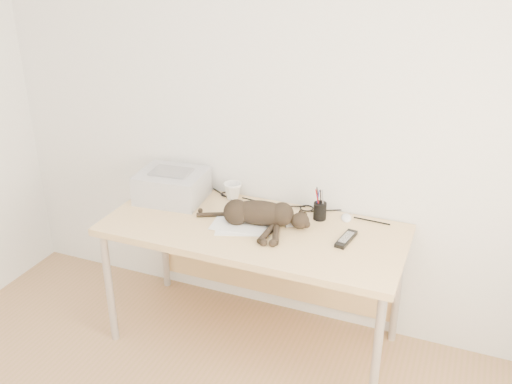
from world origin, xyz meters
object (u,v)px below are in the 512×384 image
at_px(cat, 257,214).
at_px(pen_cup, 320,211).
at_px(mug, 233,191).
at_px(mouse, 346,216).
at_px(desk, 259,241).
at_px(printer, 172,185).

distance_m(cat, pen_cup, 0.35).
bearing_deg(cat, pen_cup, 23.01).
bearing_deg(pen_cup, cat, -146.86).
bearing_deg(pen_cup, mug, 173.92).
height_order(cat, mouse, cat).
xyz_separation_m(mug, mouse, (0.68, 0.00, -0.03)).
xyz_separation_m(desk, printer, (-0.57, 0.06, 0.22)).
distance_m(desk, pen_cup, 0.38).
relative_size(printer, mug, 3.78).
distance_m(printer, cat, 0.59).
bearing_deg(mouse, mug, 165.71).
height_order(printer, cat, printer).
distance_m(desk, printer, 0.61).
xyz_separation_m(printer, cat, (0.58, -0.11, -0.02)).
relative_size(desk, cat, 2.51).
bearing_deg(cat, desk, 90.12).
bearing_deg(mug, desk, -38.34).
distance_m(printer, mouse, 1.02).
xyz_separation_m(printer, mug, (0.32, 0.13, -0.04)).
bearing_deg(desk, pen_cup, 24.29).
bearing_deg(mouse, cat, -164.08).
relative_size(desk, printer, 4.01).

